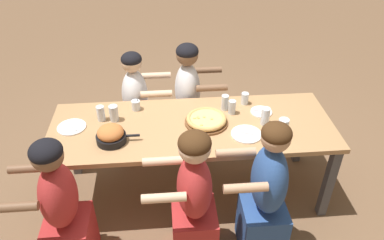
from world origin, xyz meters
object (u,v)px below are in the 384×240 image
object	(u,v)px
diner_far_center	(188,104)
skillet_bowl	(111,135)
diner_far_midleft	(137,110)
diner_near_center	(194,203)
drinking_glass_b	(232,108)
drinking_glass_f	(283,128)
drinking_glass_a	(265,117)
empty_plate_a	(261,112)
drinking_glass_c	(114,114)
cocktail_glass_blue	(136,106)
pizza_board_main	(206,120)
drinking_glass_g	(245,99)
empty_plate_c	(72,127)
diner_near_midright	(266,197)
empty_plate_b	(246,134)
diner_near_left	(63,212)
drinking_glass_d	(225,103)

from	to	relation	value
diner_far_center	skillet_bowl	bearing A→B (deg)	-39.13
diner_far_midleft	diner_near_center	distance (m)	1.33
drinking_glass_b	drinking_glass_f	distance (m)	0.47
drinking_glass_a	diner_far_midleft	world-z (taller)	diner_far_midleft
drinking_glass_f	diner_far_midleft	world-z (taller)	diner_far_midleft
empty_plate_a	drinking_glass_c	bearing A→B (deg)	-179.70
cocktail_glass_blue	diner_near_center	xyz separation A→B (m)	(0.41, -0.89, -0.25)
pizza_board_main	diner_far_midleft	size ratio (longest dim) A/B	0.31
drinking_glass_g	empty_plate_c	bearing A→B (deg)	-170.80
diner_near_center	empty_plate_c	bearing A→B (deg)	53.67
skillet_bowl	diner_near_midright	bearing A→B (deg)	-23.32
empty_plate_a	drinking_glass_g	size ratio (longest dim) A/B	1.74
empty_plate_b	drinking_glass_c	world-z (taller)	drinking_glass_c
drinking_glass_a	diner_near_left	world-z (taller)	diner_near_left
empty_plate_c	drinking_glass_b	world-z (taller)	drinking_glass_b
diner_near_left	diner_near_midright	size ratio (longest dim) A/B	0.96
empty_plate_c	drinking_glass_f	bearing A→B (deg)	-8.05
drinking_glass_g	diner_near_center	distance (m)	1.08
drinking_glass_d	drinking_glass_f	size ratio (longest dim) A/B	0.94
skillet_bowl	cocktail_glass_blue	distance (m)	0.46
cocktail_glass_blue	diner_near_midright	size ratio (longest dim) A/B	0.09
empty_plate_b	drinking_glass_g	bearing A→B (deg)	80.46
drinking_glass_f	diner_far_midleft	size ratio (longest dim) A/B	0.13
drinking_glass_b	drinking_glass_g	size ratio (longest dim) A/B	1.17
empty_plate_c	drinking_glass_a	bearing A→B (deg)	-2.80
skillet_bowl	drinking_glass_f	size ratio (longest dim) A/B	2.27
drinking_glass_b	drinking_glass_c	size ratio (longest dim) A/B	0.89
cocktail_glass_blue	diner_near_left	xyz separation A→B (m)	(-0.49, -0.89, -0.26)
pizza_board_main	empty_plate_b	world-z (taller)	pizza_board_main
drinking_glass_f	empty_plate_b	bearing A→B (deg)	175.26
skillet_bowl	empty_plate_b	bearing A→B (deg)	-0.37
empty_plate_b	diner_far_center	xyz separation A→B (m)	(-0.39, 0.79, -0.21)
drinking_glass_d	diner_near_left	distance (m)	1.52
empty_plate_a	empty_plate_c	distance (m)	1.55
drinking_glass_b	diner_far_center	distance (m)	0.64
drinking_glass_d	diner_near_left	world-z (taller)	diner_near_left
drinking_glass_c	drinking_glass_d	world-z (taller)	same
cocktail_glass_blue	drinking_glass_b	xyz separation A→B (m)	(0.80, -0.13, 0.01)
diner_near_center	drinking_glass_b	bearing A→B (deg)	-26.76
empty_plate_a	drinking_glass_a	world-z (taller)	drinking_glass_a
empty_plate_a	diner_near_left	distance (m)	1.73
diner_far_midleft	diner_far_center	size ratio (longest dim) A/B	0.95
skillet_bowl	drinking_glass_b	distance (m)	1.01
diner_far_midleft	drinking_glass_d	bearing A→B (deg)	61.57
empty_plate_a	drinking_glass_f	bearing A→B (deg)	-74.72
drinking_glass_a	empty_plate_a	bearing A→B (deg)	85.37
drinking_glass_b	skillet_bowl	bearing A→B (deg)	-162.93
pizza_board_main	drinking_glass_c	world-z (taller)	drinking_glass_c
diner_far_center	drinking_glass_a	bearing A→B (deg)	40.91
drinking_glass_f	skillet_bowl	bearing A→B (deg)	178.71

